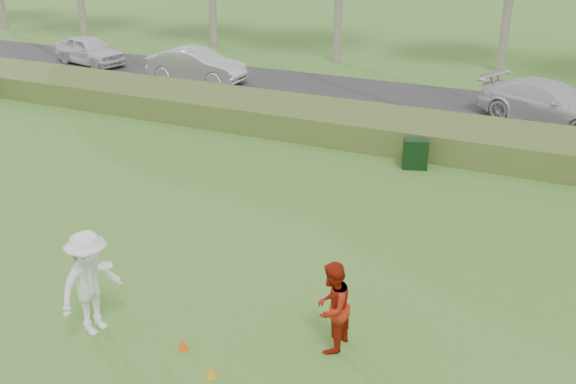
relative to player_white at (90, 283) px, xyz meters
The scene contains 11 objects.
ground 2.19m from the player_white, 21.91° to the left, with size 120.00×120.00×0.00m, color #3F7527.
reed_strip 12.86m from the player_white, 81.98° to the left, with size 80.00×3.00×0.90m, color #4A6127.
park_road 17.84m from the player_white, 84.22° to the left, with size 80.00×6.00×0.06m, color #2D2D2D.
player_white is the anchor object (origin of this frame).
player_red 4.42m from the player_white, 17.99° to the left, with size 0.84×0.66×1.73m, color #A91F0E.
cone_orange 2.04m from the player_white, ahead, with size 0.19×0.19×0.21m, color #FF560D.
cone_yellow 2.82m from the player_white, ahead, with size 0.22×0.22×0.25m, color gold.
utility_cabinet 11.22m from the player_white, 72.85° to the left, with size 0.74×0.46×0.92m, color black.
car_left 23.46m from the player_white, 130.78° to the left, with size 1.67×4.16×1.42m, color white.
car_mid 18.94m from the player_white, 116.52° to the left, with size 1.60×4.58×1.51m, color silver.
car_right 18.27m from the player_white, 68.66° to the left, with size 2.12×5.21×1.51m, color silver.
Camera 1 is at (5.70, -8.31, 7.27)m, focal length 40.00 mm.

